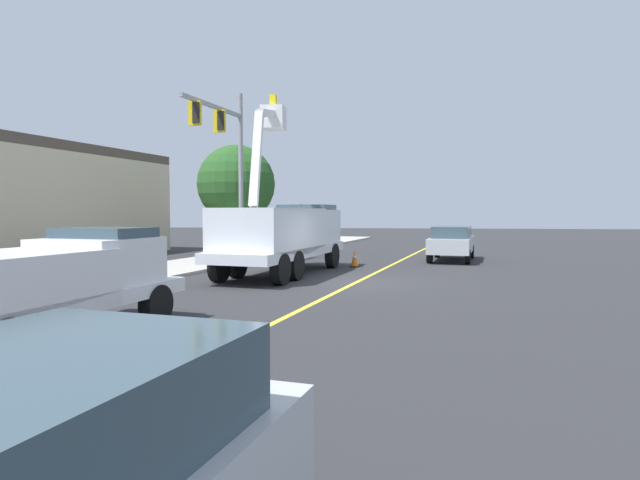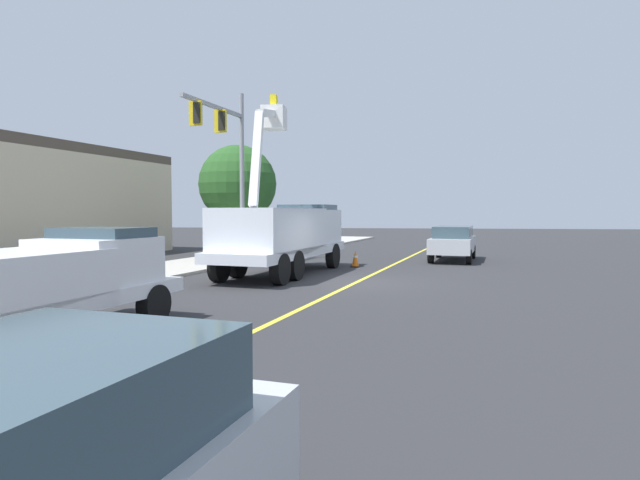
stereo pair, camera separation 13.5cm
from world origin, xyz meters
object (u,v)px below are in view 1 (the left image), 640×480
(traffic_signal_mast, at_px, (227,148))
(passing_minivan, at_px, (452,241))
(utility_bucket_truck, at_px, (283,232))
(traffic_cone_mid_front, at_px, (355,259))
(service_pickup_truck, at_px, (50,281))

(traffic_signal_mast, bearing_deg, passing_minivan, -73.97)
(utility_bucket_truck, distance_m, passing_minivan, 9.69)
(traffic_cone_mid_front, bearing_deg, traffic_signal_mast, 83.80)
(utility_bucket_truck, bearing_deg, service_pickup_truck, 168.59)
(service_pickup_truck, bearing_deg, traffic_cone_mid_front, -18.99)
(utility_bucket_truck, xyz_separation_m, service_pickup_truck, (-11.03, 2.22, -0.50))
(utility_bucket_truck, relative_size, passing_minivan, 1.68)
(traffic_cone_mid_front, bearing_deg, utility_bucket_truck, 138.64)
(service_pickup_truck, relative_size, passing_minivan, 1.16)
(passing_minivan, xyz_separation_m, traffic_cone_mid_front, (-3.62, 4.54, -0.62))
(service_pickup_truck, distance_m, passing_minivan, 19.90)
(utility_bucket_truck, bearing_deg, traffic_signal_mast, 42.67)
(passing_minivan, xyz_separation_m, traffic_signal_mast, (-2.99, 10.40, 4.29))
(service_pickup_truck, relative_size, traffic_cone_mid_front, 8.17)
(service_pickup_truck, height_order, traffic_cone_mid_front, service_pickup_truck)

